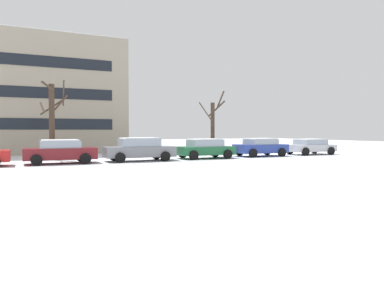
{
  "coord_description": "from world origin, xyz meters",
  "views": [
    {
      "loc": [
        0.53,
        -15.25,
        2.02
      ],
      "look_at": [
        10.63,
        5.14,
        1.18
      ],
      "focal_mm": 35.73,
      "sensor_mm": 36.0,
      "label": 1
    }
  ],
  "objects": [
    {
      "name": "parked_car_gray",
      "position": [
        8.47,
        8.53,
        0.77
      ],
      "size": [
        4.6,
        2.2,
        1.52
      ],
      "color": "slate",
      "rests_on": "ground"
    },
    {
      "name": "parked_car_blue",
      "position": [
        18.26,
        8.68,
        0.72
      ],
      "size": [
        4.03,
        2.27,
        1.39
      ],
      "color": "#283D93",
      "rests_on": "ground"
    },
    {
      "name": "building_far_left",
      "position": [
        3.04,
        21.75,
        5.05
      ],
      "size": [
        14.95,
        8.55,
        10.1
      ],
      "color": "#9E937F",
      "rests_on": "ground"
    },
    {
      "name": "parked_car_green",
      "position": [
        13.37,
        8.59,
        0.72
      ],
      "size": [
        4.1,
        2.29,
        1.39
      ],
      "color": "#1E6038",
      "rests_on": "ground"
    },
    {
      "name": "tree_far_left",
      "position": [
        3.48,
        11.82,
        2.76
      ],
      "size": [
        1.76,
        1.91,
        5.31
      ],
      "color": "#423326",
      "rests_on": "ground"
    },
    {
      "name": "tree_far_right",
      "position": [
        15.28,
        10.82,
        2.34
      ],
      "size": [
        1.96,
        1.94,
        5.03
      ],
      "color": "#423326",
      "rests_on": "ground"
    },
    {
      "name": "parked_car_maroon",
      "position": [
        3.58,
        8.74,
        0.74
      ],
      "size": [
        4.22,
        2.26,
        1.44
      ],
      "color": "maroon",
      "rests_on": "ground"
    },
    {
      "name": "parked_car_silver",
      "position": [
        23.16,
        8.51,
        0.67
      ],
      "size": [
        4.1,
        2.28,
        1.29
      ],
      "color": "silver",
      "rests_on": "ground"
    }
  ]
}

